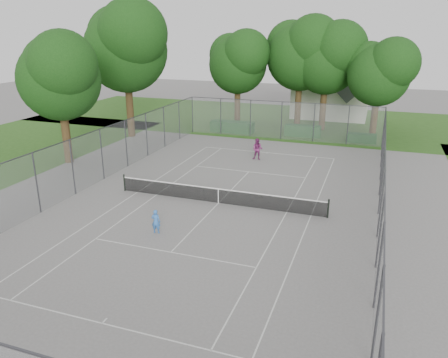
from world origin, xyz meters
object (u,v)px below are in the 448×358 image
(house, at_px, (332,81))
(woman_player, at_px, (258,149))
(girl_player, at_px, (156,221))
(tennis_net, at_px, (218,195))

(house, distance_m, woman_player, 20.84)
(girl_player, distance_m, woman_player, 14.46)
(tennis_net, height_order, girl_player, girl_player)
(tennis_net, xyz_separation_m, house, (3.00, 29.93, 3.66))
(house, bearing_deg, woman_player, -99.08)
(house, relative_size, girl_player, 8.19)
(girl_player, bearing_deg, woman_player, -103.02)
(house, bearing_deg, tennis_net, -95.72)
(tennis_net, relative_size, girl_player, 10.16)
(tennis_net, relative_size, woman_player, 7.49)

